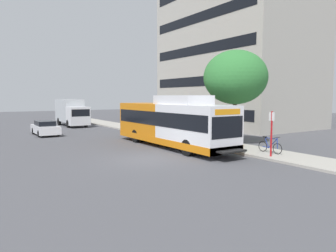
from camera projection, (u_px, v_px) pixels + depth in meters
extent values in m
plane|color=#4C4C51|center=(97.00, 142.00, 24.73)|extent=(120.00, 120.00, 0.00)
cube|color=#A8A399|center=(184.00, 138.00, 26.85)|extent=(3.00, 56.00, 0.14)
cube|color=white|center=(196.00, 126.00, 20.15)|extent=(2.54, 5.80, 2.73)
cube|color=orange|center=(150.00, 121.00, 24.99)|extent=(2.54, 5.80, 2.73)
cube|color=orange|center=(171.00, 139.00, 22.68)|extent=(2.57, 11.60, 0.44)
cube|color=black|center=(171.00, 118.00, 22.54)|extent=(2.58, 11.25, 0.96)
cube|color=black|center=(227.00, 127.00, 17.74)|extent=(2.34, 0.10, 1.24)
cube|color=orange|center=(227.00, 112.00, 17.66)|extent=(1.91, 0.08, 0.32)
cube|color=white|center=(182.00, 100.00, 21.21)|extent=(2.16, 4.06, 0.60)
cube|color=black|center=(232.00, 151.00, 17.54)|extent=(1.78, 0.60, 0.10)
cylinder|color=black|center=(188.00, 148.00, 19.06)|extent=(0.30, 1.00, 1.00)
cylinder|color=black|center=(216.00, 145.00, 20.29)|extent=(0.30, 1.00, 1.00)
cylinder|color=black|center=(136.00, 136.00, 24.73)|extent=(0.30, 1.00, 1.00)
cylinder|color=black|center=(161.00, 134.00, 25.96)|extent=(0.30, 1.00, 1.00)
cylinder|color=red|center=(271.00, 134.00, 18.11)|extent=(0.10, 0.10, 2.60)
cube|color=white|center=(272.00, 116.00, 18.00)|extent=(0.04, 0.36, 0.48)
torus|color=black|center=(277.00, 149.00, 18.87)|extent=(0.04, 0.66, 0.66)
torus|color=black|center=(263.00, 146.00, 19.79)|extent=(0.04, 0.66, 0.66)
cylinder|color=navy|center=(273.00, 144.00, 19.13)|extent=(0.05, 0.64, 0.64)
cylinder|color=navy|center=(267.00, 143.00, 19.51)|extent=(0.05, 0.34, 0.62)
cylinder|color=navy|center=(271.00, 138.00, 19.23)|extent=(0.05, 0.90, 0.05)
cylinder|color=navy|center=(266.00, 147.00, 19.60)|extent=(0.05, 0.45, 0.08)
cylinder|color=navy|center=(277.00, 143.00, 18.86)|extent=(0.05, 0.10, 0.67)
cylinder|color=black|center=(277.00, 138.00, 18.85)|extent=(0.52, 0.03, 0.03)
cube|color=black|center=(265.00, 137.00, 19.60)|extent=(0.12, 0.24, 0.06)
cylinder|color=#4C3823|center=(234.00, 122.00, 23.24)|extent=(0.28, 0.28, 3.10)
ellipsoid|color=#337A38|center=(235.00, 77.00, 22.94)|extent=(4.61, 4.61, 3.91)
cube|color=silver|center=(45.00, 129.00, 29.43)|extent=(1.80, 4.50, 0.70)
cube|color=black|center=(45.00, 124.00, 29.46)|extent=(1.48, 2.34, 0.56)
cylinder|color=black|center=(39.00, 134.00, 27.89)|extent=(0.20, 0.64, 0.64)
cylinder|color=black|center=(58.00, 133.00, 28.75)|extent=(0.20, 0.64, 0.64)
cylinder|color=black|center=(33.00, 131.00, 30.14)|extent=(0.20, 0.64, 0.64)
cylinder|color=black|center=(51.00, 130.00, 31.01)|extent=(0.20, 0.64, 0.64)
cube|color=silver|center=(78.00, 116.00, 36.57)|extent=(2.30, 2.00, 2.10)
cube|color=#B2B7BC|center=(69.00, 110.00, 39.45)|extent=(2.30, 5.00, 2.70)
cube|color=black|center=(81.00, 113.00, 35.73)|extent=(2.07, 0.08, 0.80)
cylinder|color=black|center=(68.00, 124.00, 36.47)|extent=(0.26, 0.92, 0.92)
cylinder|color=black|center=(86.00, 123.00, 37.58)|extent=(0.26, 0.92, 0.92)
cylinder|color=black|center=(59.00, 121.00, 39.92)|extent=(0.26, 0.92, 0.92)
cylinder|color=black|center=(75.00, 121.00, 41.04)|extent=(0.26, 0.92, 0.92)
cube|color=black|center=(235.00, 111.00, 39.30)|extent=(11.62, 16.67, 1.10)
cube|color=black|center=(235.00, 83.00, 38.97)|extent=(11.62, 16.67, 1.10)
cube|color=black|center=(236.00, 53.00, 38.65)|extent=(11.62, 16.67, 1.10)
cube|color=black|center=(236.00, 24.00, 38.32)|extent=(11.62, 16.67, 1.10)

